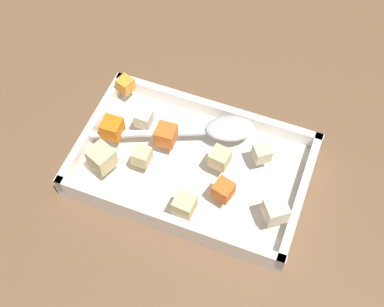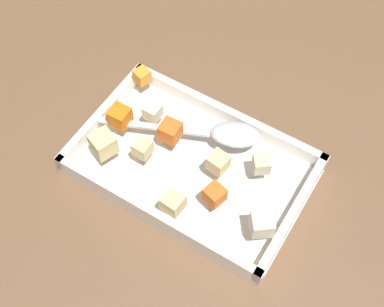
{
  "view_description": "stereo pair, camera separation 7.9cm",
  "coord_description": "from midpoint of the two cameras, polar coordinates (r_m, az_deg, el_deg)",
  "views": [
    {
      "loc": [
        -0.15,
        0.4,
        0.72
      ],
      "look_at": [
        0.0,
        0.01,
        0.05
      ],
      "focal_mm": 49.53,
      "sensor_mm": 36.0,
      "label": 1
    },
    {
      "loc": [
        -0.22,
        0.36,
        0.72
      ],
      "look_at": [
        0.0,
        0.01,
        0.05
      ],
      "focal_mm": 49.53,
      "sensor_mm": 36.0,
      "label": 2
    }
  ],
  "objects": [
    {
      "name": "potato_chunk_under_handle",
      "position": [
        0.83,
        -7.94,
        3.57
      ],
      "size": [
        0.02,
        0.02,
        0.02
      ],
      "primitive_type": "cube",
      "rotation": [
        0.0,
        0.0,
        1.57
      ],
      "color": "beige",
      "rests_on": "baking_dish"
    },
    {
      "name": "potato_chunk_far_right",
      "position": [
        0.74,
        -3.87,
        -5.81
      ],
      "size": [
        0.03,
        0.03,
        0.03
      ],
      "primitive_type": "cube",
      "rotation": [
        0.0,
        0.0,
        3.06
      ],
      "color": "#E0CC89",
      "rests_on": "baking_dish"
    },
    {
      "name": "potato_chunk_corner_sw",
      "position": [
        0.77,
        0.03,
        -0.97
      ],
      "size": [
        0.03,
        0.03,
        0.03
      ],
      "primitive_type": "cube",
      "rotation": [
        0.0,
        0.0,
        3.0
      ],
      "color": "#E0CC89",
      "rests_on": "baking_dish"
    },
    {
      "name": "potato_chunk_corner_nw",
      "position": [
        0.79,
        -8.29,
        -0.49
      ],
      "size": [
        0.03,
        0.03,
        0.03
      ],
      "primitive_type": "cube",
      "rotation": [
        0.0,
        0.0,
        1.57
      ],
      "color": "#E0CC89",
      "rests_on": "baking_dish"
    },
    {
      "name": "potato_chunk_heap_side",
      "position": [
        0.74,
        6.0,
        -6.4
      ],
      "size": [
        0.04,
        0.04,
        0.03
      ],
      "primitive_type": "cube",
      "rotation": [
        0.0,
        0.0,
        2.21
      ],
      "color": "beige",
      "rests_on": "baking_dish"
    },
    {
      "name": "potato_chunk_heap_top",
      "position": [
        0.78,
        4.72,
        -0.16
      ],
      "size": [
        0.03,
        0.03,
        0.02
      ],
      "primitive_type": "cube",
      "rotation": [
        0.0,
        0.0,
        3.79
      ],
      "color": "beige",
      "rests_on": "baking_dish"
    },
    {
      "name": "baking_dish",
      "position": [
        0.82,
        -2.74,
        -1.68
      ],
      "size": [
        0.35,
        0.22,
        0.04
      ],
      "color": "white",
      "rests_on": "ground_plane"
    },
    {
      "name": "serving_spoon",
      "position": [
        0.81,
        0.41,
        2.48
      ],
      "size": [
        0.24,
        0.13,
        0.02
      ],
      "rotation": [
        0.0,
        0.0,
        0.4
      ],
      "color": "silver",
      "rests_on": "baking_dish"
    },
    {
      "name": "carrot_chunk_rim_edge",
      "position": [
        0.75,
        0.42,
        -4.21
      ],
      "size": [
        0.03,
        0.03,
        0.03
      ],
      "primitive_type": "cube",
      "rotation": [
        0.0,
        0.0,
        1.32
      ],
      "color": "orange",
      "rests_on": "baking_dish"
    },
    {
      "name": "carrot_chunk_corner_ne",
      "position": [
        0.8,
        -5.62,
        1.8
      ],
      "size": [
        0.03,
        0.03,
        0.03
      ],
      "primitive_type": "cube",
      "rotation": [
        0.0,
        0.0,
        4.77
      ],
      "color": "orange",
      "rests_on": "baking_dish"
    },
    {
      "name": "carrot_chunk_mid_left",
      "position": [
        0.82,
        -11.32,
        2.49
      ],
      "size": [
        0.03,
        0.03,
        0.03
      ],
      "primitive_type": "cube",
      "rotation": [
        0.0,
        0.0,
        4.75
      ],
      "color": "orange",
      "rests_on": "baking_dish"
    },
    {
      "name": "carrot_chunk_center",
      "position": [
        0.87,
        -9.78,
        7.15
      ],
      "size": [
        0.03,
        0.03,
        0.02
      ],
      "primitive_type": "cube",
      "rotation": [
        0.0,
        0.0,
        4.41
      ],
      "color": "orange",
      "rests_on": "baking_dish"
    },
    {
      "name": "ground_plane",
      "position": [
        0.83,
        -2.49,
        -1.86
      ],
      "size": [
        4.0,
        4.0,
        0.0
      ],
      "primitive_type": "plane",
      "color": "brown"
    },
    {
      "name": "potato_chunk_front_center",
      "position": [
        0.79,
        -12.52,
        -0.69
      ],
      "size": [
        0.04,
        0.04,
        0.03
      ],
      "primitive_type": "cube",
      "rotation": [
        0.0,
        0.0,
        2.77
      ],
      "color": "#E0CC89",
      "rests_on": "baking_dish"
    }
  ]
}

